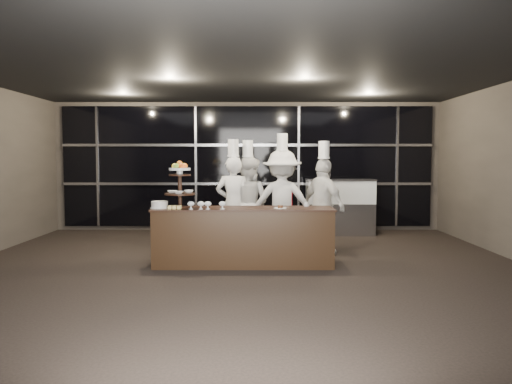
{
  "coord_description": "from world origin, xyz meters",
  "views": [
    {
      "loc": [
        0.21,
        -6.74,
        1.72
      ],
      "look_at": [
        0.21,
        1.4,
        1.15
      ],
      "focal_mm": 35.0,
      "sensor_mm": 36.0,
      "label": 1
    }
  ],
  "objects_px": {
    "chef_a": "(233,203)",
    "chef_c": "(282,202)",
    "buffet_counter": "(243,236)",
    "display_stand": "(180,181)",
    "chef_d": "(323,206)",
    "display_case": "(340,204)",
    "chef_b": "(248,203)",
    "layer_cake": "(160,205)"
  },
  "relations": [
    {
      "from": "display_case",
      "to": "chef_c",
      "type": "bearing_deg",
      "value": -122.92
    },
    {
      "from": "chef_c",
      "to": "buffet_counter",
      "type": "bearing_deg",
      "value": -122.71
    },
    {
      "from": "chef_b",
      "to": "chef_c",
      "type": "distance_m",
      "value": 0.66
    },
    {
      "from": "chef_a",
      "to": "layer_cake",
      "type": "bearing_deg",
      "value": -134.72
    },
    {
      "from": "chef_b",
      "to": "display_stand",
      "type": "bearing_deg",
      "value": -129.83
    },
    {
      "from": "display_case",
      "to": "chef_b",
      "type": "height_order",
      "value": "chef_b"
    },
    {
      "from": "display_stand",
      "to": "display_case",
      "type": "bearing_deg",
      "value": 46.22
    },
    {
      "from": "display_stand",
      "to": "layer_cake",
      "type": "xyz_separation_m",
      "value": [
        -0.31,
        -0.05,
        -0.37
      ]
    },
    {
      "from": "chef_b",
      "to": "buffet_counter",
      "type": "bearing_deg",
      "value": -92.25
    },
    {
      "from": "display_stand",
      "to": "chef_a",
      "type": "xyz_separation_m",
      "value": [
        0.79,
        1.07,
        -0.45
      ]
    },
    {
      "from": "buffet_counter",
      "to": "chef_b",
      "type": "height_order",
      "value": "chef_b"
    },
    {
      "from": "buffet_counter",
      "to": "chef_d",
      "type": "relative_size",
      "value": 1.42
    },
    {
      "from": "chef_a",
      "to": "buffet_counter",
      "type": "bearing_deg",
      "value": -79.05
    },
    {
      "from": "display_case",
      "to": "chef_c",
      "type": "distance_m",
      "value": 2.59
    },
    {
      "from": "display_case",
      "to": "chef_a",
      "type": "height_order",
      "value": "chef_a"
    },
    {
      "from": "layer_cake",
      "to": "chef_b",
      "type": "relative_size",
      "value": 0.15
    },
    {
      "from": "display_case",
      "to": "layer_cake",
      "type": "bearing_deg",
      "value": -136.13
    },
    {
      "from": "buffet_counter",
      "to": "display_case",
      "type": "height_order",
      "value": "display_case"
    },
    {
      "from": "chef_b",
      "to": "chef_d",
      "type": "height_order",
      "value": "chef_b"
    },
    {
      "from": "chef_c",
      "to": "chef_d",
      "type": "height_order",
      "value": "chef_c"
    },
    {
      "from": "layer_cake",
      "to": "chef_d",
      "type": "xyz_separation_m",
      "value": [
        2.7,
        0.93,
        -0.11
      ]
    },
    {
      "from": "display_case",
      "to": "chef_c",
      "type": "relative_size",
      "value": 0.7
    },
    {
      "from": "display_stand",
      "to": "chef_d",
      "type": "distance_m",
      "value": 2.59
    },
    {
      "from": "layer_cake",
      "to": "chef_c",
      "type": "distance_m",
      "value": 2.26
    },
    {
      "from": "display_stand",
      "to": "chef_a",
      "type": "bearing_deg",
      "value": 53.4
    },
    {
      "from": "chef_b",
      "to": "chef_d",
      "type": "relative_size",
      "value": 1.01
    },
    {
      "from": "layer_cake",
      "to": "display_case",
      "type": "bearing_deg",
      "value": 43.87
    },
    {
      "from": "chef_a",
      "to": "chef_d",
      "type": "relative_size",
      "value": 1.02
    },
    {
      "from": "display_stand",
      "to": "chef_c",
      "type": "height_order",
      "value": "chef_c"
    },
    {
      "from": "buffet_counter",
      "to": "layer_cake",
      "type": "bearing_deg",
      "value": -177.82
    },
    {
      "from": "buffet_counter",
      "to": "chef_b",
      "type": "distance_m",
      "value": 1.32
    },
    {
      "from": "chef_c",
      "to": "display_case",
      "type": "bearing_deg",
      "value": 57.08
    },
    {
      "from": "buffet_counter",
      "to": "chef_a",
      "type": "height_order",
      "value": "chef_a"
    },
    {
      "from": "buffet_counter",
      "to": "layer_cake",
      "type": "xyz_separation_m",
      "value": [
        -1.31,
        -0.05,
        0.51
      ]
    },
    {
      "from": "display_case",
      "to": "buffet_counter",
      "type": "bearing_deg",
      "value": -122.85
    },
    {
      "from": "buffet_counter",
      "to": "chef_c",
      "type": "relative_size",
      "value": 1.33
    },
    {
      "from": "chef_a",
      "to": "chef_c",
      "type": "bearing_deg",
      "value": -2.01
    },
    {
      "from": "chef_d",
      "to": "chef_b",
      "type": "bearing_deg",
      "value": 164.25
    },
    {
      "from": "display_case",
      "to": "chef_d",
      "type": "xyz_separation_m",
      "value": [
        -0.68,
        -2.32,
        0.18
      ]
    },
    {
      "from": "buffet_counter",
      "to": "display_stand",
      "type": "xyz_separation_m",
      "value": [
        -1.0,
        -0.0,
        0.87
      ]
    },
    {
      "from": "display_stand",
      "to": "layer_cake",
      "type": "distance_m",
      "value": 0.48
    },
    {
      "from": "buffet_counter",
      "to": "chef_d",
      "type": "distance_m",
      "value": 1.69
    }
  ]
}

